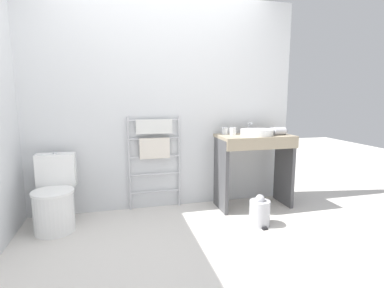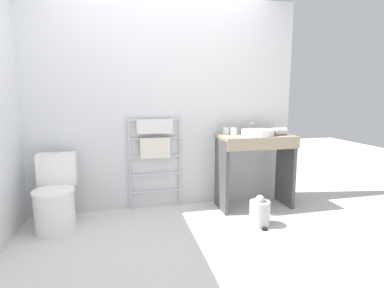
{
  "view_description": "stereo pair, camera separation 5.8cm",
  "coord_description": "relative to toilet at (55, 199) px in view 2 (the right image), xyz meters",
  "views": [
    {
      "loc": [
        -0.52,
        -2.16,
        1.3
      ],
      "look_at": [
        0.23,
        0.77,
        0.82
      ],
      "focal_mm": 28.0,
      "sensor_mm": 36.0,
      "label": 1
    },
    {
      "loc": [
        -0.46,
        -2.17,
        1.3
      ],
      "look_at": [
        0.23,
        0.77,
        0.82
      ],
      "focal_mm": 28.0,
      "sensor_mm": 36.0,
      "label": 2
    }
  ],
  "objects": [
    {
      "name": "cup_near_edge",
      "position": [
        1.93,
        0.19,
        0.6
      ],
      "size": [
        0.08,
        0.08,
        0.08
      ],
      "color": "white",
      "rests_on": "vanity_counter"
    },
    {
      "name": "cup_near_wall",
      "position": [
        1.86,
        0.23,
        0.6
      ],
      "size": [
        0.08,
        0.08,
        0.08
      ],
      "color": "white",
      "rests_on": "vanity_counter"
    },
    {
      "name": "faucet",
      "position": [
        2.18,
        0.27,
        0.65
      ],
      "size": [
        0.02,
        0.1,
        0.13
      ],
      "color": "silver",
      "rests_on": "vanity_counter"
    },
    {
      "name": "hair_dryer",
      "position": [
        2.45,
        0.03,
        0.61
      ],
      "size": [
        0.19,
        0.17,
        0.09
      ],
      "color": "#B7B7BC",
      "rests_on": "vanity_counter"
    },
    {
      "name": "vanity_counter",
      "position": [
        2.17,
        0.08,
        0.27
      ],
      "size": [
        0.85,
        0.47,
        0.86
      ],
      "color": "gray",
      "rests_on": "ground_plane"
    },
    {
      "name": "toilet",
      "position": [
        0.0,
        0.0,
        0.0
      ],
      "size": [
        0.39,
        0.52,
        0.74
      ],
      "color": "white",
      "rests_on": "ground_plane"
    },
    {
      "name": "sink_basin",
      "position": [
        2.18,
        0.07,
        0.6
      ],
      "size": [
        0.37,
        0.37,
        0.07
      ],
      "color": "white",
      "rests_on": "vanity_counter"
    },
    {
      "name": "towel_radiator",
      "position": [
        1.03,
        0.31,
        0.45
      ],
      "size": [
        0.6,
        0.06,
        1.08
      ],
      "color": "silver",
      "rests_on": "ground_plane"
    },
    {
      "name": "ground_plane",
      "position": [
        1.13,
        -0.9,
        -0.3
      ],
      "size": [
        12.0,
        12.0,
        0.0
      ],
      "primitive_type": "plane",
      "color": "silver"
    },
    {
      "name": "wall_back",
      "position": [
        1.13,
        0.42,
        0.91
      ],
      "size": [
        3.21,
        0.12,
        2.42
      ],
      "primitive_type": "cube",
      "color": "silver",
      "rests_on": "ground_plane"
    },
    {
      "name": "trash_bin",
      "position": [
        2.0,
        -0.42,
        -0.16
      ],
      "size": [
        0.21,
        0.24,
        0.32
      ],
      "color": "#B7B7BC",
      "rests_on": "ground_plane"
    }
  ]
}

